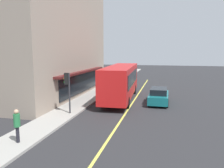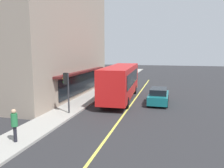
{
  "view_description": "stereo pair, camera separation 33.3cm",
  "coord_description": "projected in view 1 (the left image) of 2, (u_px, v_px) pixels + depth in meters",
  "views": [
    {
      "loc": [
        -21.07,
        -3.07,
        5.01
      ],
      "look_at": [
        1.23,
        2.38,
        1.6
      ],
      "focal_mm": 35.49,
      "sensor_mm": 36.0,
      "label": 1
    },
    {
      "loc": [
        -20.98,
        -3.39,
        5.01
      ],
      "look_at": [
        1.23,
        2.38,
        1.6
      ],
      "focal_mm": 35.49,
      "sensor_mm": 36.0,
      "label": 2
    }
  ],
  "objects": [
    {
      "name": "ground",
      "position": [
        133.0,
        103.0,
        21.7
      ],
      "size": [
        120.0,
        120.0,
        0.0
      ],
      "primitive_type": "plane",
      "color": "#28282B"
    },
    {
      "name": "sidewalk",
      "position": [
        86.0,
        99.0,
        22.82
      ],
      "size": [
        80.0,
        2.4,
        0.15
      ],
      "primitive_type": "cube",
      "color": "#9E9B93",
      "rests_on": "ground"
    },
    {
      "name": "lane_centre_stripe",
      "position": [
        133.0,
        103.0,
        21.7
      ],
      "size": [
        36.0,
        0.16,
        0.01
      ],
      "primitive_type": "cube",
      "color": "#D8D14C",
      "rests_on": "ground"
    },
    {
      "name": "storefront_building",
      "position": [
        32.0,
        29.0,
        25.08
      ],
      "size": [
        18.07,
        12.37,
        14.96
      ],
      "color": "gray",
      "rests_on": "ground"
    },
    {
      "name": "bus",
      "position": [
        121.0,
        81.0,
        22.97
      ],
      "size": [
        11.24,
        3.08,
        3.5
      ],
      "color": "red",
      "rests_on": "ground"
    },
    {
      "name": "traffic_light",
      "position": [
        67.0,
        83.0,
        17.22
      ],
      "size": [
        0.3,
        0.52,
        3.2
      ],
      "color": "#2D2D33",
      "rests_on": "sidewalk"
    },
    {
      "name": "car_teal",
      "position": [
        159.0,
        96.0,
        21.29
      ],
      "size": [
        4.32,
        1.9,
        1.52
      ],
      "color": "#14666B",
      "rests_on": "ground"
    },
    {
      "name": "pedestrian_near_storefront",
      "position": [
        17.0,
        123.0,
        11.75
      ],
      "size": [
        0.34,
        0.34,
        1.83
      ],
      "color": "black",
      "rests_on": "sidewalk"
    }
  ]
}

